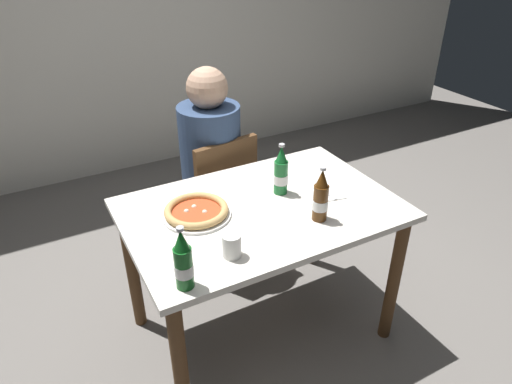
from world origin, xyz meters
The scene contains 11 objects.
ground_plane centered at (0.00, 0.00, 0.00)m, with size 8.00×8.00×0.00m, color slate.
back_wall_tiled centered at (0.00, 2.20, 1.30)m, with size 7.00×0.10×2.60m, color silver.
dining_table_main centered at (0.00, 0.00, 0.64)m, with size 1.20×0.80×0.75m.
chair_behind_table centered at (0.05, 0.61, 0.48)m, with size 0.45×0.45×0.85m.
diner_seated centered at (0.04, 0.66, 0.58)m, with size 0.34×0.34×1.21m.
pizza_margherita_near centered at (-0.28, 0.07, 0.77)m, with size 0.30×0.30×0.04m.
beer_bottle_left centered at (-0.48, -0.33, 0.85)m, with size 0.07×0.07×0.25m.
beer_bottle_center centered at (0.17, -0.20, 0.85)m, with size 0.07×0.07×0.25m.
beer_bottle_right centered at (0.14, 0.07, 0.85)m, with size 0.07×0.07×0.25m.
napkin_with_cutlery centered at (0.31, -0.02, 0.75)m, with size 0.21×0.21×0.01m.
paper_cup centered at (-0.27, -0.25, 0.80)m, with size 0.07×0.07×0.10m, color white.
Camera 1 is at (-0.85, -1.52, 1.84)m, focal length 32.49 mm.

